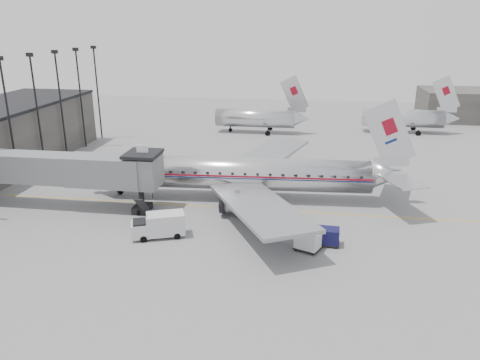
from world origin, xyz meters
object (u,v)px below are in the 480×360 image
(airliner, at_px, (244,174))
(ramp_worker, at_px, (171,227))
(baggage_cart_white, at_px, (308,241))
(service_van, at_px, (159,225))
(baggage_cart_navy, at_px, (328,236))

(airliner, xyz_separation_m, ramp_worker, (-5.43, -10.45, -2.12))
(baggage_cart_white, height_order, ramp_worker, baggage_cart_white)
(service_van, distance_m, ramp_worker, 1.18)
(baggage_cart_white, relative_size, ramp_worker, 1.63)
(airliner, height_order, baggage_cart_navy, airliner)
(service_van, relative_size, baggage_cart_white, 2.02)
(airliner, relative_size, service_van, 7.07)
(airliner, relative_size, baggage_cart_navy, 17.59)
(service_van, bearing_deg, baggage_cart_white, -23.32)
(service_van, xyz_separation_m, baggage_cart_navy, (15.41, 0.70, -0.36))
(baggage_cart_navy, distance_m, baggage_cart_white, 2.21)
(service_van, distance_m, baggage_cart_navy, 15.43)
(baggage_cart_navy, height_order, baggage_cart_white, baggage_cart_white)
(baggage_cart_navy, xyz_separation_m, ramp_worker, (-14.49, -0.08, -0.05))
(baggage_cart_white, bearing_deg, baggage_cart_navy, 59.31)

